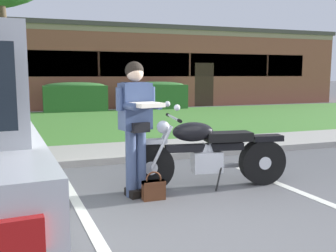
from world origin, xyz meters
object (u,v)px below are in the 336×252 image
rider_person (136,118)px  brick_building (84,68)px  motorcycle (214,153)px  handbag (154,188)px  hedge_left (75,97)px  hedge_center_left (156,95)px

rider_person → brick_building: 18.03m
motorcycle → handbag: motorcycle is taller
motorcycle → hedge_left: bearing=93.8°
rider_person → handbag: 0.90m
hedge_left → brick_building: 6.91m
hedge_center_left → brick_building: bearing=108.8°
rider_person → hedge_left: rider_person is taller
hedge_center_left → rider_person: bearing=-108.7°
motorcycle → brick_building: 17.96m
hedge_center_left → brick_building: brick_building is taller
motorcycle → hedge_center_left: size_ratio=0.83×
motorcycle → brick_building: size_ratio=0.09×
motorcycle → hedge_left: (-0.75, 11.21, 0.17)m
rider_person → hedge_center_left: size_ratio=0.63×
motorcycle → hedge_left: size_ratio=0.89×
rider_person → hedge_center_left: 11.88m
rider_person → handbag: bearing=-52.7°
handbag → hedge_left: size_ratio=0.14×
motorcycle → rider_person: bearing=-177.8°
hedge_left → hedge_center_left: size_ratio=0.94×
rider_person → motorcycle: bearing=2.2°
rider_person → hedge_left: 11.27m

